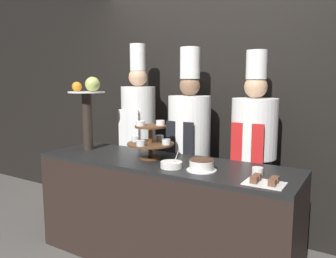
{
  "coord_description": "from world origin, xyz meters",
  "views": [
    {
      "loc": [
        1.41,
        -1.87,
        1.5
      ],
      "look_at": [
        0.0,
        0.43,
        1.12
      ],
      "focal_mm": 35.0,
      "sensor_mm": 36.0,
      "label": 1
    }
  ],
  "objects_px": {
    "tiered_stand": "(151,140)",
    "cake_square_tray": "(264,181)",
    "serving_bowl_near": "(171,165)",
    "chef_left": "(139,130)",
    "cup_white": "(258,171)",
    "fruit_pedestal": "(88,103)",
    "cake_round": "(202,165)",
    "chef_center_left": "(189,140)",
    "chef_center_right": "(253,148)"
  },
  "relations": [
    {
      "from": "chef_center_right",
      "to": "tiered_stand",
      "type": "bearing_deg",
      "value": -145.34
    },
    {
      "from": "fruit_pedestal",
      "to": "chef_center_left",
      "type": "relative_size",
      "value": 0.38
    },
    {
      "from": "chef_center_left",
      "to": "cup_white",
      "type": "bearing_deg",
      "value": -32.26
    },
    {
      "from": "tiered_stand",
      "to": "serving_bowl_near",
      "type": "bearing_deg",
      "value": -28.57
    },
    {
      "from": "cake_square_tray",
      "to": "serving_bowl_near",
      "type": "distance_m",
      "value": 0.71
    },
    {
      "from": "fruit_pedestal",
      "to": "chef_left",
      "type": "bearing_deg",
      "value": 65.82
    },
    {
      "from": "cake_round",
      "to": "serving_bowl_near",
      "type": "bearing_deg",
      "value": -168.57
    },
    {
      "from": "cup_white",
      "to": "serving_bowl_near",
      "type": "distance_m",
      "value": 0.62
    },
    {
      "from": "cake_round",
      "to": "chef_center_right",
      "type": "distance_m",
      "value": 0.65
    },
    {
      "from": "tiered_stand",
      "to": "cup_white",
      "type": "distance_m",
      "value": 0.92
    },
    {
      "from": "tiered_stand",
      "to": "cake_square_tray",
      "type": "relative_size",
      "value": 1.57
    },
    {
      "from": "fruit_pedestal",
      "to": "cup_white",
      "type": "height_order",
      "value": "fruit_pedestal"
    },
    {
      "from": "cake_square_tray",
      "to": "serving_bowl_near",
      "type": "bearing_deg",
      "value": 177.2
    },
    {
      "from": "cake_square_tray",
      "to": "serving_bowl_near",
      "type": "relative_size",
      "value": 1.53
    },
    {
      "from": "cake_square_tray",
      "to": "tiered_stand",
      "type": "bearing_deg",
      "value": 168.86
    },
    {
      "from": "fruit_pedestal",
      "to": "cake_round",
      "type": "distance_m",
      "value": 1.31
    },
    {
      "from": "cake_square_tray",
      "to": "cup_white",
      "type": "bearing_deg",
      "value": 117.95
    },
    {
      "from": "cup_white",
      "to": "fruit_pedestal",
      "type": "bearing_deg",
      "value": 179.35
    },
    {
      "from": "fruit_pedestal",
      "to": "cake_round",
      "type": "relative_size",
      "value": 3.13
    },
    {
      "from": "tiered_stand",
      "to": "chef_center_left",
      "type": "bearing_deg",
      "value": 78.48
    },
    {
      "from": "serving_bowl_near",
      "to": "chef_left",
      "type": "distance_m",
      "value": 1.04
    },
    {
      "from": "fruit_pedestal",
      "to": "chef_center_right",
      "type": "xyz_separation_m",
      "value": [
        1.43,
        0.49,
        -0.36
      ]
    },
    {
      "from": "cake_square_tray",
      "to": "chef_center_right",
      "type": "bearing_deg",
      "value": 112.35
    },
    {
      "from": "fruit_pedestal",
      "to": "cake_round",
      "type": "xyz_separation_m",
      "value": [
        1.24,
        -0.13,
        -0.4
      ]
    },
    {
      "from": "serving_bowl_near",
      "to": "cake_round",
      "type": "bearing_deg",
      "value": 11.43
    },
    {
      "from": "tiered_stand",
      "to": "chef_center_right",
      "type": "relative_size",
      "value": 0.22
    },
    {
      "from": "tiered_stand",
      "to": "chef_center_left",
      "type": "distance_m",
      "value": 0.51
    },
    {
      "from": "chef_center_left",
      "to": "fruit_pedestal",
      "type": "bearing_deg",
      "value": -149.06
    },
    {
      "from": "cup_white",
      "to": "cake_square_tray",
      "type": "bearing_deg",
      "value": -62.05
    },
    {
      "from": "serving_bowl_near",
      "to": "chef_center_right",
      "type": "distance_m",
      "value": 0.79
    },
    {
      "from": "cup_white",
      "to": "cake_square_tray",
      "type": "height_order",
      "value": "cup_white"
    },
    {
      "from": "cake_round",
      "to": "chef_center_left",
      "type": "xyz_separation_m",
      "value": [
        -0.43,
        0.61,
        0.05
      ]
    },
    {
      "from": "cake_round",
      "to": "serving_bowl_near",
      "type": "height_order",
      "value": "serving_bowl_near"
    },
    {
      "from": "cake_round",
      "to": "cake_square_tray",
      "type": "bearing_deg",
      "value": -9.59
    },
    {
      "from": "chef_left",
      "to": "serving_bowl_near",
      "type": "bearing_deg",
      "value": -39.72
    },
    {
      "from": "tiered_stand",
      "to": "cake_round",
      "type": "bearing_deg",
      "value": -12.52
    },
    {
      "from": "tiered_stand",
      "to": "serving_bowl_near",
      "type": "height_order",
      "value": "tiered_stand"
    },
    {
      "from": "serving_bowl_near",
      "to": "chef_center_right",
      "type": "relative_size",
      "value": 0.09
    },
    {
      "from": "fruit_pedestal",
      "to": "cup_white",
      "type": "bearing_deg",
      "value": -0.65
    },
    {
      "from": "tiered_stand",
      "to": "chef_center_right",
      "type": "height_order",
      "value": "chef_center_right"
    },
    {
      "from": "serving_bowl_near",
      "to": "cake_square_tray",
      "type": "bearing_deg",
      "value": -2.8
    },
    {
      "from": "cup_white",
      "to": "chef_left",
      "type": "height_order",
      "value": "chef_left"
    },
    {
      "from": "serving_bowl_near",
      "to": "tiered_stand",
      "type": "bearing_deg",
      "value": 151.43
    },
    {
      "from": "cake_round",
      "to": "serving_bowl_near",
      "type": "xyz_separation_m",
      "value": [
        -0.23,
        -0.05,
        -0.02
      ]
    },
    {
      "from": "cake_round",
      "to": "cake_square_tray",
      "type": "xyz_separation_m",
      "value": [
        0.48,
        -0.08,
        -0.02
      ]
    },
    {
      "from": "cake_square_tray",
      "to": "chef_center_left",
      "type": "distance_m",
      "value": 1.14
    },
    {
      "from": "cake_round",
      "to": "chef_center_left",
      "type": "bearing_deg",
      "value": 124.79
    },
    {
      "from": "tiered_stand",
      "to": "cup_white",
      "type": "bearing_deg",
      "value": -0.66
    },
    {
      "from": "serving_bowl_near",
      "to": "fruit_pedestal",
      "type": "bearing_deg",
      "value": 170.41
    },
    {
      "from": "cake_round",
      "to": "chef_center_left",
      "type": "relative_size",
      "value": 0.12
    }
  ]
}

